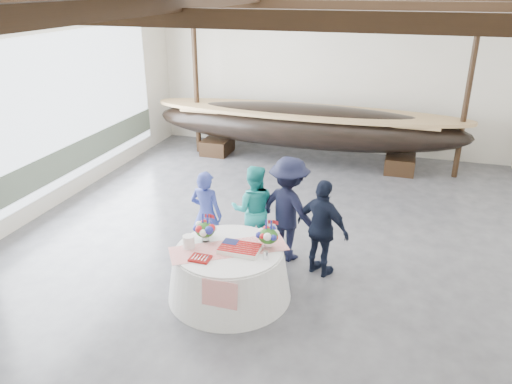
% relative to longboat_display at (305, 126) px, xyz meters
% --- Properties ---
extents(floor, '(10.00, 12.00, 0.01)m').
position_rel_longboat_display_xyz_m(floor, '(0.39, -4.71, -1.01)').
color(floor, '#3D3D42').
rests_on(floor, ground).
extents(wall_back, '(10.00, 0.02, 4.50)m').
position_rel_longboat_display_xyz_m(wall_back, '(0.39, 1.29, 1.24)').
color(wall_back, silver).
rests_on(wall_back, ground).
extents(wall_front, '(10.00, 0.02, 4.50)m').
position_rel_longboat_display_xyz_m(wall_front, '(0.39, -10.71, 1.24)').
color(wall_front, silver).
rests_on(wall_front, ground).
extents(wall_left, '(0.02, 12.00, 4.50)m').
position_rel_longboat_display_xyz_m(wall_left, '(-4.61, -4.71, 1.24)').
color(wall_left, silver).
rests_on(wall_left, ground).
extents(pavilion_structure, '(9.80, 11.76, 4.50)m').
position_rel_longboat_display_xyz_m(pavilion_structure, '(0.39, -3.90, 2.99)').
color(pavilion_structure, black).
rests_on(pavilion_structure, ground).
extents(open_bay, '(0.03, 7.00, 3.20)m').
position_rel_longboat_display_xyz_m(open_bay, '(-4.56, -3.71, 0.81)').
color(open_bay, silver).
rests_on(open_bay, ground).
extents(longboat_display, '(8.46, 1.69, 1.59)m').
position_rel_longboat_display_xyz_m(longboat_display, '(0.00, 0.00, 0.00)').
color(longboat_display, black).
rests_on(longboat_display, ground).
extents(banquet_table, '(1.92, 1.92, 0.82)m').
position_rel_longboat_display_xyz_m(banquet_table, '(0.22, -6.54, -0.60)').
color(banquet_table, silver).
rests_on(banquet_table, ground).
extents(tabletop_items, '(1.80, 1.41, 0.40)m').
position_rel_longboat_display_xyz_m(tabletop_items, '(0.23, -6.44, -0.04)').
color(tabletop_items, red).
rests_on(tabletop_items, banquet_table).
extents(guest_woman_blue, '(0.62, 0.43, 1.61)m').
position_rel_longboat_display_xyz_m(guest_woman_blue, '(-0.58, -5.49, -0.21)').
color(guest_woman_blue, navy).
rests_on(guest_woman_blue, ground).
extents(guest_woman_teal, '(0.93, 0.80, 1.66)m').
position_rel_longboat_display_xyz_m(guest_woman_teal, '(0.16, -5.10, -0.18)').
color(guest_woman_teal, teal).
rests_on(guest_woman_teal, ground).
extents(guest_man_left, '(1.40, 1.16, 1.88)m').
position_rel_longboat_display_xyz_m(guest_man_left, '(0.81, -5.13, -0.07)').
color(guest_man_left, black).
rests_on(guest_man_left, ground).
extents(guest_man_right, '(1.07, 0.79, 1.68)m').
position_rel_longboat_display_xyz_m(guest_man_right, '(1.46, -5.49, -0.17)').
color(guest_man_right, black).
rests_on(guest_man_right, ground).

